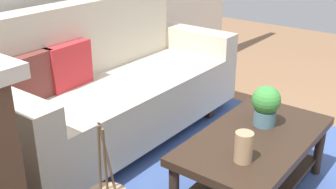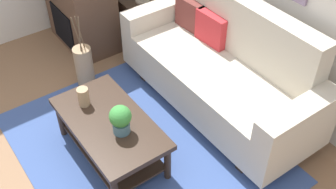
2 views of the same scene
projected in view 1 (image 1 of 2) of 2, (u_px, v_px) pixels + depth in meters
name	position (u px, v px, depth m)	size (l,w,h in m)	color
area_rug	(222.00, 173.00, 2.86)	(2.38, 1.97, 0.01)	#3D5693
couch	(115.00, 88.00, 3.19)	(2.12, 0.84, 1.08)	beige
throw_pillow_maroon	(29.00, 78.00, 2.68)	(0.36, 0.12, 0.32)	brown
throw_pillow_crimson	(68.00, 65.00, 2.92)	(0.36, 0.12, 0.32)	red
coffee_table	(254.00, 152.00, 2.53)	(1.10, 0.60, 0.43)	#332319
tabletop_vase	(244.00, 147.00, 2.19)	(0.10, 0.10, 0.17)	tan
potted_plant_tabletop	(266.00, 104.00, 2.56)	(0.18, 0.18, 0.26)	slate
floor_vase_branch_a	(107.00, 158.00, 1.82)	(0.01, 0.01, 0.36)	brown
floor_vase_branch_b	(100.00, 160.00, 1.81)	(0.01, 0.01, 0.36)	brown
floor_vase_branch_c	(105.00, 162.00, 1.79)	(0.01, 0.01, 0.36)	brown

